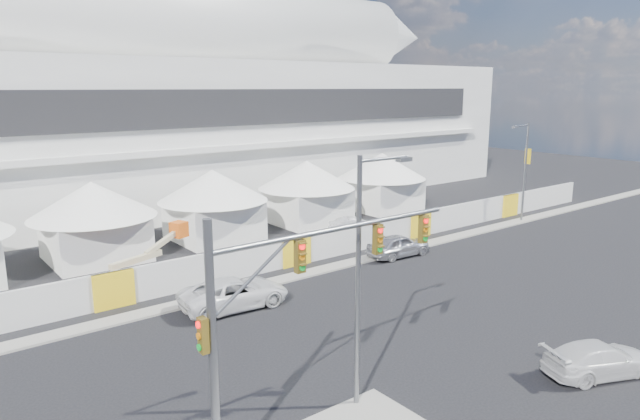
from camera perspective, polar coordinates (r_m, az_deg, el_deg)
ground at (r=24.26m, az=6.33°, el=-16.46°), size 160.00×160.00×0.00m
far_curb at (r=46.06m, az=13.37°, el=-2.63°), size 80.00×1.20×0.12m
stadium at (r=61.41m, az=-15.44°, el=9.78°), size 80.00×24.80×21.98m
tent_row at (r=42.90m, az=-15.98°, el=0.37°), size 53.40×8.40×5.40m
hoarding_fence at (r=37.82m, az=-2.47°, el=-4.08°), size 70.00×0.25×2.00m
scaffold_tower at (r=79.79m, az=12.18°, el=7.93°), size 4.40×4.40×12.00m
sedan_silver at (r=40.11m, az=7.86°, el=-3.52°), size 2.24×4.85×1.61m
pickup_curb at (r=31.14m, az=-8.56°, el=-8.20°), size 3.21×6.10×1.64m
pickup_near at (r=26.72m, az=26.18°, el=-13.22°), size 3.62×5.20×1.40m
lot_car_a at (r=45.80m, az=3.54°, el=-1.60°), size 3.27×4.31×1.36m
traffic_mast at (r=17.79m, az=-4.98°, el=-11.31°), size 9.89×0.77×7.96m
streetlight_median at (r=20.35m, az=4.36°, el=-5.50°), size 2.55×0.26×9.20m
streetlight_curb at (r=52.24m, az=19.75°, el=4.24°), size 2.55×0.57×8.61m
boom_lift at (r=34.28m, az=-18.21°, el=-6.58°), size 6.99×2.63×3.43m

